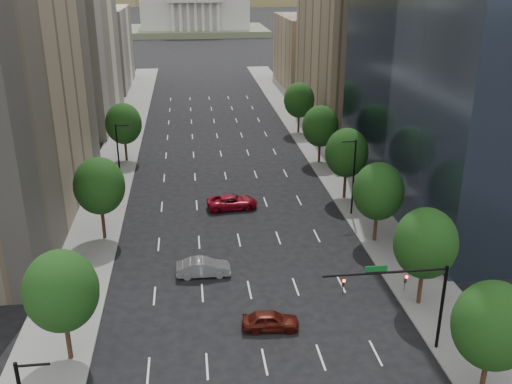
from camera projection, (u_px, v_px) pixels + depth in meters
name	position (u px, v px, depth m)	size (l,w,h in m)	color
sidewalk_left	(100.00, 209.00, 67.36)	(6.00, 200.00, 0.15)	slate
sidewalk_right	(356.00, 197.00, 70.83)	(6.00, 200.00, 0.15)	slate
midrise_cream_left	(67.00, 23.00, 99.59)	(14.00, 30.00, 35.00)	beige
filler_left	(98.00, 48.00, 133.18)	(14.00, 26.00, 18.00)	beige
parking_tan_right	(350.00, 36.00, 103.35)	(14.00, 30.00, 30.00)	#8C7759
filler_right	(310.00, 51.00, 136.39)	(14.00, 26.00, 16.00)	#8C7759
tree_right_0	(493.00, 326.00, 36.40)	(5.20, 5.20, 8.39)	#382316
tree_right_1	(425.00, 243.00, 46.42)	(5.20, 5.20, 8.75)	#382316
tree_right_2	(378.00, 191.00, 57.56)	(5.20, 5.20, 8.61)	#382316
tree_right_3	(347.00, 153.00, 68.53)	(5.20, 5.20, 8.89)	#382316
tree_right_4	(320.00, 126.00, 81.61)	(5.20, 5.20, 8.46)	#382316
tree_right_5	(299.00, 100.00, 96.28)	(5.20, 5.20, 8.75)	#382316
tree_left_0	(61.00, 291.00, 39.59)	(5.20, 5.20, 8.75)	#382316
tree_left_1	(99.00, 186.00, 57.98)	(5.20, 5.20, 8.97)	#382316
tree_left_2	(124.00, 124.00, 82.09)	(5.20, 5.20, 8.68)	#382316
streetlight_rn	(353.00, 175.00, 64.23)	(1.70, 0.20, 9.00)	black
streetlight_ln	(119.00, 157.00, 70.45)	(1.70, 0.20, 9.00)	black
traffic_signal	(411.00, 291.00, 40.70)	(9.12, 0.40, 7.38)	black
capitol	(195.00, 13.00, 241.12)	(60.00, 40.00, 35.20)	#596647
foothills	(223.00, 34.00, 584.90)	(720.00, 413.00, 263.00)	brown
car_maroon	(270.00, 321.00, 44.92)	(1.82, 4.51, 1.54)	#49120C
car_silver	(204.00, 267.00, 52.73)	(1.75, 5.02, 1.65)	gray
car_red_far	(232.00, 202.00, 67.45)	(2.75, 5.97, 1.66)	maroon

